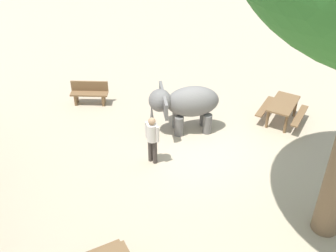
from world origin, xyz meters
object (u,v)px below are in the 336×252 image
at_px(elephant, 185,104).
at_px(picnic_table_near, 283,107).
at_px(person_handler, 152,137).
at_px(wooden_bench, 90,92).

bearing_deg(elephant, picnic_table_near, -179.16).
distance_m(elephant, person_handler, 2.01).
distance_m(person_handler, picnic_table_near, 5.03).
bearing_deg(person_handler, wooden_bench, 71.82).
bearing_deg(wooden_bench, picnic_table_near, 171.70).
height_order(elephant, wooden_bench, elephant).
bearing_deg(picnic_table_near, elephant, -51.56).
bearing_deg(picnic_table_near, person_handler, -33.81).
height_order(elephant, person_handler, elephant).
distance_m(person_handler, wooden_bench, 4.34).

